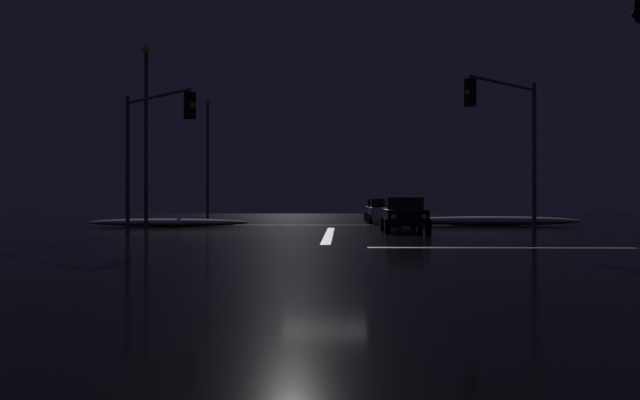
{
  "coord_description": "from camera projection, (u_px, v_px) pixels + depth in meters",
  "views": [
    {
      "loc": [
        0.48,
        -20.33,
        1.36
      ],
      "look_at": [
        -0.49,
        11.91,
        1.46
      ],
      "focal_mm": 38.11,
      "sensor_mm": 36.0,
      "label": 1
    }
  ],
  "objects": [
    {
      "name": "sedan_blue",
      "position": [
        400.0,
        212.0,
        37.69
      ],
      "size": [
        2.02,
        4.33,
        1.57
      ],
      "color": "navy",
      "rests_on": "ground"
    },
    {
      "name": "sedan_white",
      "position": [
        379.0,
        209.0,
        56.0
      ],
      "size": [
        2.02,
        4.33,
        1.57
      ],
      "color": "silver",
      "rests_on": "ground"
    },
    {
      "name": "crosswalk_bar_east",
      "position": [
        608.0,
        248.0,
        20.08
      ],
      "size": [
        14.24,
        0.4,
        0.01
      ],
      "color": "white",
      "rests_on": "ground"
    },
    {
      "name": "traffic_signal_ne",
      "position": [
        509.0,
        126.0,
        27.42
      ],
      "size": [
        3.65,
        3.65,
        6.42
      ],
      "color": "#4C4C51",
      "rests_on": "ground"
    },
    {
      "name": "sedan_black",
      "position": [
        404.0,
        214.0,
        31.21
      ],
      "size": [
        2.02,
        4.33,
        1.57
      ],
      "color": "black",
      "rests_on": "ground"
    },
    {
      "name": "sedan_red",
      "position": [
        378.0,
        210.0,
        49.67
      ],
      "size": [
        2.02,
        4.33,
        1.57
      ],
      "color": "maroon",
      "rests_on": "ground"
    },
    {
      "name": "snow_bank_left_curb",
      "position": [
        169.0,
        222.0,
        37.94
      ],
      "size": [
        9.1,
        1.5,
        0.44
      ],
      "color": "white",
      "rests_on": "ground"
    },
    {
      "name": "sedan_silver",
      "position": [
        384.0,
        211.0,
        43.45
      ],
      "size": [
        2.02,
        4.33,
        1.57
      ],
      "color": "#B7B7BC",
      "rests_on": "ground"
    },
    {
      "name": "stop_line_north",
      "position": [
        329.0,
        234.0,
        28.64
      ],
      "size": [
        0.35,
        14.24,
        0.01
      ],
      "color": "white",
      "rests_on": "ground"
    },
    {
      "name": "centre_line_ns",
      "position": [
        332.0,
        225.0,
        40.23
      ],
      "size": [
        22.0,
        0.15,
        0.01
      ],
      "color": "yellow",
      "rests_on": "ground"
    },
    {
      "name": "ground",
      "position": [
        324.0,
        249.0,
        20.33
      ],
      "size": [
        120.0,
        120.0,
        0.1
      ],
      "primitive_type": "cube",
      "color": "black"
    },
    {
      "name": "traffic_signal_nw",
      "position": [
        153.0,
        134.0,
        27.74
      ],
      "size": [
        3.8,
        3.8,
        5.95
      ],
      "color": "#4C4C51",
      "rests_on": "ground"
    },
    {
      "name": "streetlamp_left_far",
      "position": [
        208.0,
        150.0,
        50.53
      ],
      "size": [
        0.44,
        0.44,
        9.09
      ],
      "color": "#424247",
      "rests_on": "ground"
    },
    {
      "name": "streetlamp_left_near",
      "position": [
        146.0,
        123.0,
        34.54
      ],
      "size": [
        0.44,
        0.44,
        9.36
      ],
      "color": "#424247",
      "rests_on": "ground"
    },
    {
      "name": "snow_bank_right_curb",
      "position": [
        489.0,
        221.0,
        39.29
      ],
      "size": [
        10.65,
        1.5,
        0.54
      ],
      "color": "white",
      "rests_on": "ground"
    }
  ]
}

